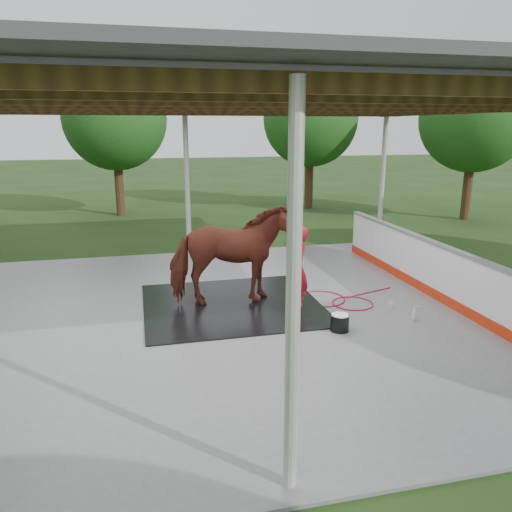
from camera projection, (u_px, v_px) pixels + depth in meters
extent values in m
plane|color=#1E3814|center=(216.00, 318.00, 9.39)|extent=(100.00, 100.00, 0.00)
cube|color=slate|center=(216.00, 317.00, 9.39)|extent=(12.00, 10.00, 0.05)
cylinder|color=beige|center=(293.00, 301.00, 4.47)|extent=(0.14, 0.14, 3.85)
cylinder|color=beige|center=(187.00, 185.00, 13.32)|extent=(0.14, 0.14, 3.85)
cylinder|color=beige|center=(382.00, 180.00, 14.60)|extent=(0.14, 0.14, 3.85)
cube|color=brown|center=(290.00, 83.00, 4.19)|extent=(12.00, 0.10, 0.18)
cube|color=brown|center=(251.00, 94.00, 5.60)|extent=(12.00, 0.10, 0.18)
cube|color=brown|center=(227.00, 100.00, 7.01)|extent=(12.00, 0.10, 0.18)
cube|color=brown|center=(211.00, 105.00, 8.42)|extent=(12.00, 0.10, 0.18)
cube|color=brown|center=(200.00, 108.00, 9.84)|extent=(12.00, 0.10, 0.18)
cube|color=brown|center=(192.00, 110.00, 11.25)|extent=(12.00, 0.10, 0.18)
cube|color=brown|center=(185.00, 112.00, 12.66)|extent=(12.00, 0.10, 0.18)
cube|color=brown|center=(502.00, 108.00, 9.70)|extent=(0.12, 10.00, 0.18)
cube|color=#38383A|center=(211.00, 92.00, 8.37)|extent=(12.60, 10.60, 0.10)
cube|color=red|center=(434.00, 292.00, 10.38)|extent=(0.14, 8.00, 0.20)
cube|color=white|center=(437.00, 269.00, 10.26)|extent=(0.12, 8.00, 1.00)
cube|color=slate|center=(439.00, 244.00, 10.13)|extent=(0.16, 8.00, 0.06)
cylinder|color=#382314|center=(120.00, 188.00, 19.97)|extent=(0.36, 0.36, 2.20)
sphere|color=#194714|center=(115.00, 118.00, 19.29)|extent=(4.00, 4.00, 4.00)
cylinder|color=#382314|center=(309.00, 183.00, 21.76)|extent=(0.36, 0.36, 2.20)
sphere|color=#194714|center=(311.00, 119.00, 21.08)|extent=(4.00, 4.00, 4.00)
cylinder|color=#382314|center=(467.00, 191.00, 19.11)|extent=(0.36, 0.36, 2.20)
sphere|color=#194714|center=(475.00, 118.00, 18.43)|extent=(4.00, 4.00, 4.00)
cube|color=black|center=(232.00, 304.00, 9.92)|extent=(3.44, 3.23, 0.03)
imported|color=maroon|center=(231.00, 255.00, 9.67)|extent=(2.37, 1.10, 1.99)
imported|color=red|center=(297.00, 270.00, 9.39)|extent=(0.60, 0.71, 1.65)
cylinder|color=black|center=(340.00, 323.00, 8.64)|extent=(0.32, 0.32, 0.28)
cylinder|color=white|center=(340.00, 315.00, 8.61)|extent=(0.30, 0.30, 0.03)
imported|color=silver|center=(415.00, 313.00, 9.10)|extent=(0.13, 0.13, 0.29)
imported|color=#338CD8|center=(391.00, 304.00, 9.71)|extent=(0.11, 0.11, 0.18)
torus|color=#AF0C31|center=(321.00, 299.00, 10.26)|extent=(0.99, 0.99, 0.02)
torus|color=#AF0C31|center=(353.00, 303.00, 9.98)|extent=(0.82, 0.82, 0.02)
cylinder|color=#AF0C31|center=(369.00, 292.00, 10.64)|extent=(1.21, 0.41, 0.02)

